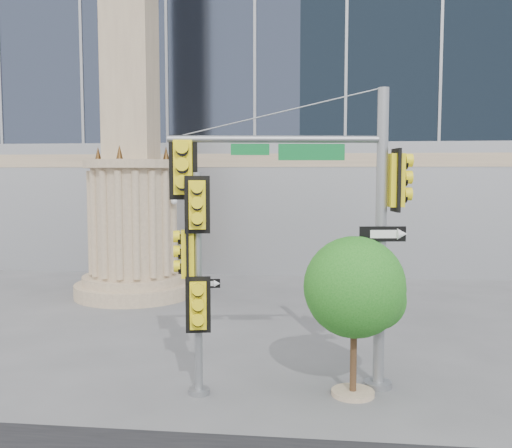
# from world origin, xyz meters

# --- Properties ---
(ground) EXTENTS (120.00, 120.00, 0.00)m
(ground) POSITION_xyz_m (0.00, 0.00, 0.00)
(ground) COLOR #545456
(ground) RESTS_ON ground
(monument) EXTENTS (4.40, 4.40, 16.60)m
(monument) POSITION_xyz_m (-6.00, 9.00, 5.52)
(monument) COLOR tan
(monument) RESTS_ON ground
(main_signal_pole) EXTENTS (4.91, 1.16, 6.35)m
(main_signal_pole) POSITION_xyz_m (1.11, 0.42, 3.94)
(main_signal_pole) COLOR slate
(main_signal_pole) RESTS_ON ground
(secondary_signal_pole) EXTENTS (0.85, 0.61, 4.61)m
(secondary_signal_pole) POSITION_xyz_m (-1.53, -0.33, 2.71)
(secondary_signal_pole) COLOR slate
(secondary_signal_pole) RESTS_ON ground
(street_tree) EXTENTS (2.13, 2.08, 3.32)m
(street_tree) POSITION_xyz_m (1.73, 0.09, 2.18)
(street_tree) COLOR tan
(street_tree) RESTS_ON ground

